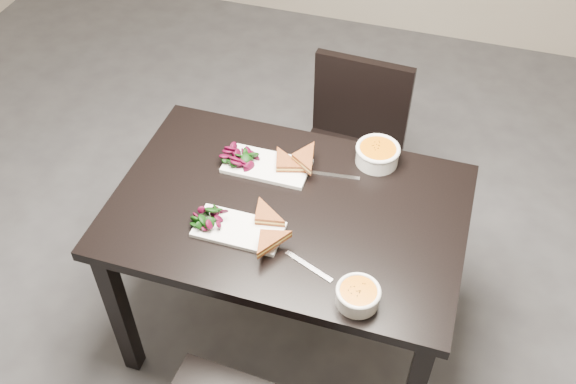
% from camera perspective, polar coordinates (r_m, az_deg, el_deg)
% --- Properties ---
extents(ground, '(5.00, 5.00, 0.00)m').
position_cam_1_polar(ground, '(2.81, -4.26, -11.06)').
color(ground, '#47474C').
rests_on(ground, ground).
extents(table, '(1.20, 0.80, 0.75)m').
position_cam_1_polar(table, '(2.26, -0.00, -3.00)').
color(table, black).
rests_on(table, ground).
extents(chair_far, '(0.44, 0.44, 0.85)m').
position_cam_1_polar(chair_far, '(2.83, 5.63, 4.18)').
color(chair_far, black).
rests_on(chair_far, ground).
extents(plate_near, '(0.29, 0.14, 0.01)m').
position_cam_1_polar(plate_near, '(2.11, -4.39, -3.34)').
color(plate_near, white).
rests_on(plate_near, table).
extents(sandwich_near, '(0.16, 0.13, 0.05)m').
position_cam_1_polar(sandwich_near, '(2.08, -2.61, -2.90)').
color(sandwich_near, '#A55022').
rests_on(sandwich_near, plate_near).
extents(salad_near, '(0.09, 0.08, 0.04)m').
position_cam_1_polar(salad_near, '(2.12, -6.96, -2.24)').
color(salad_near, black).
rests_on(salad_near, plate_near).
extents(soup_bowl_near, '(0.13, 0.13, 0.06)m').
position_cam_1_polar(soup_bowl_near, '(1.92, 6.22, -9.06)').
color(soup_bowl_near, white).
rests_on(soup_bowl_near, table).
extents(cutlery_near, '(0.17, 0.08, 0.00)m').
position_cam_1_polar(cutlery_near, '(2.02, 1.85, -6.59)').
color(cutlery_near, silver).
rests_on(cutlery_near, table).
extents(plate_far, '(0.31, 0.15, 0.02)m').
position_cam_1_polar(plate_far, '(2.32, -1.89, 2.32)').
color(plate_far, white).
rests_on(plate_far, table).
extents(sandwich_far, '(0.18, 0.15, 0.05)m').
position_cam_1_polar(sandwich_far, '(2.27, -0.47, 2.33)').
color(sandwich_far, '#A55022').
rests_on(sandwich_far, plate_far).
extents(salad_far, '(0.10, 0.09, 0.04)m').
position_cam_1_polar(salad_far, '(2.33, -4.24, 3.33)').
color(salad_far, black).
rests_on(salad_far, plate_far).
extents(soup_bowl_far, '(0.16, 0.16, 0.07)m').
position_cam_1_polar(soup_bowl_far, '(2.34, 7.93, 3.40)').
color(soup_bowl_far, white).
rests_on(soup_bowl_far, table).
extents(cutlery_far, '(0.18, 0.04, 0.00)m').
position_cam_1_polar(cutlery_far, '(2.30, 4.15, 1.47)').
color(cutlery_far, silver).
rests_on(cutlery_far, table).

